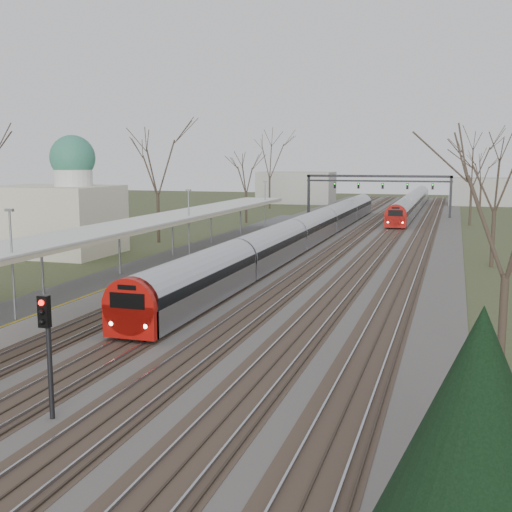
# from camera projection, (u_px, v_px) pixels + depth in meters

# --- Properties ---
(track_bed) EXTENTS (24.00, 160.00, 0.22)m
(track_bed) POSITION_uv_depth(u_px,v_px,m) (342.00, 240.00, 65.59)
(track_bed) COLOR #474442
(track_bed) RESTS_ON ground
(platform) EXTENTS (3.50, 69.00, 1.00)m
(platform) POSITION_uv_depth(u_px,v_px,m) (191.00, 256.00, 51.72)
(platform) COLOR #9E9B93
(platform) RESTS_ON ground
(canopy) EXTENTS (4.10, 50.00, 3.11)m
(canopy) POSITION_uv_depth(u_px,v_px,m) (166.00, 219.00, 46.95)
(canopy) COLOR slate
(canopy) RESTS_ON platform
(dome_building) EXTENTS (10.00, 8.00, 10.30)m
(dome_building) POSITION_uv_depth(u_px,v_px,m) (58.00, 212.00, 55.43)
(dome_building) COLOR beige
(dome_building) RESTS_ON ground
(signal_gantry) EXTENTS (21.00, 0.59, 6.08)m
(signal_gantry) POSITION_uv_depth(u_px,v_px,m) (378.00, 183.00, 93.19)
(signal_gantry) COLOR black
(signal_gantry) RESTS_ON ground
(tree_west_far) EXTENTS (5.50, 5.50, 11.33)m
(tree_west_far) POSITION_uv_depth(u_px,v_px,m) (157.00, 162.00, 62.86)
(tree_west_far) COLOR #2D231C
(tree_west_far) RESTS_ON ground
(tree_east_near) EXTENTS (4.50, 4.50, 9.27)m
(tree_east_near) POSITION_uv_depth(u_px,v_px,m) (509.00, 206.00, 23.11)
(tree_east_near) COLOR #2D231C
(tree_east_near) RESTS_ON ground
(tree_east_far) EXTENTS (5.00, 5.00, 10.30)m
(tree_east_far) POSITION_uv_depth(u_px,v_px,m) (496.00, 172.00, 48.21)
(tree_east_far) COLOR #2D231C
(tree_east_far) RESTS_ON ground
(train_near) EXTENTS (2.62, 75.21, 3.05)m
(train_near) POSITION_uv_depth(u_px,v_px,m) (310.00, 228.00, 63.65)
(train_near) COLOR #9D9FA6
(train_near) RESTS_ON ground
(train_far) EXTENTS (2.62, 60.21, 3.05)m
(train_far) POSITION_uv_depth(u_px,v_px,m) (412.00, 202.00, 103.55)
(train_far) COLOR #9D9FA6
(train_far) RESTS_ON ground
(signal_post) EXTENTS (0.35, 0.45, 4.10)m
(signal_post) POSITION_uv_depth(u_px,v_px,m) (47.00, 339.00, 19.81)
(signal_post) COLOR black
(signal_post) RESTS_ON ground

